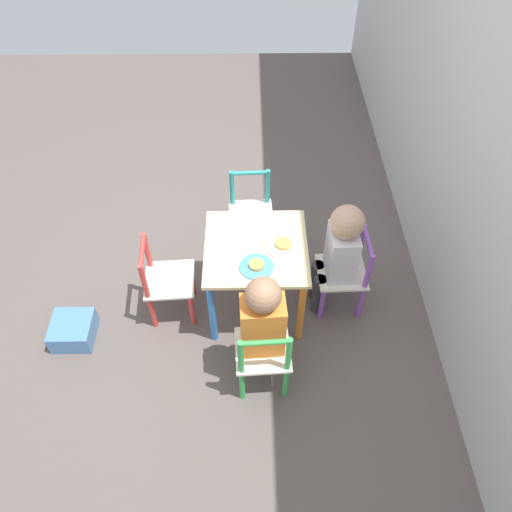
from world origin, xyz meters
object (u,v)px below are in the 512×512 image
at_px(storage_bin, 73,330).
at_px(child_back, 339,250).
at_px(chair_red, 165,281).
at_px(plate_right, 256,266).
at_px(kids_table, 256,258).
at_px(child_right, 262,322).
at_px(plate_back, 283,245).
at_px(chair_purple, 345,273).
at_px(chair_green, 263,355).
at_px(chair_teal, 251,214).

bearing_deg(storage_bin, child_back, 98.95).
bearing_deg(chair_red, plate_right, -106.02).
relative_size(kids_table, child_back, 0.72).
relative_size(child_right, plate_back, 4.08).
height_order(chair_purple, plate_back, plate_back).
xyz_separation_m(chair_green, chair_teal, (-0.97, -0.05, 0.00)).
bearing_deg(kids_table, chair_red, -86.53).
height_order(chair_teal, storage_bin, chair_teal).
relative_size(chair_green, chair_purple, 1.00).
relative_size(chair_teal, plate_back, 2.78).
relative_size(kids_table, storage_bin, 2.40).
relative_size(chair_green, child_back, 0.70).
bearing_deg(storage_bin, plate_right, 94.24).
bearing_deg(child_back, chair_teal, -138.05).
height_order(chair_red, child_back, child_back).
height_order(chair_green, storage_bin, chair_green).
xyz_separation_m(child_right, storage_bin, (-0.21, -1.01, -0.38)).
relative_size(chair_purple, child_right, 0.68).
bearing_deg(chair_purple, plate_right, -74.33).
relative_size(kids_table, plate_back, 2.86).
relative_size(kids_table, chair_green, 1.03).
distance_m(chair_red, plate_right, 0.55).
bearing_deg(chair_teal, storage_bin, -147.01).
bearing_deg(kids_table, child_back, 91.58).
distance_m(chair_red, child_back, 0.93).
bearing_deg(chair_red, chair_green, -135.18).
bearing_deg(kids_table, chair_teal, -177.12).
bearing_deg(chair_purple, chair_green, -44.23).
height_order(kids_table, plate_right, plate_right).
relative_size(kids_table, chair_purple, 1.03).
bearing_deg(chair_green, plate_back, -106.00).
bearing_deg(plate_back, chair_teal, -161.56).
bearing_deg(chair_red, child_right, -131.36).
xyz_separation_m(chair_purple, storage_bin, (0.22, -1.47, -0.19)).
distance_m(kids_table, plate_back, 0.17).
bearing_deg(chair_green, child_back, -131.89).
height_order(child_right, storage_bin, child_right).
distance_m(chair_red, plate_back, 0.67).
relative_size(chair_green, plate_back, 2.78).
distance_m(chair_teal, storage_bin, 1.20).
bearing_deg(storage_bin, plate_back, 100.61).
distance_m(kids_table, child_right, 0.43).
height_order(chair_purple, child_back, child_back).
relative_size(kids_table, chair_red, 1.03).
xyz_separation_m(child_right, plate_back, (-0.42, 0.11, 0.05)).
relative_size(chair_green, storage_bin, 2.34).
relative_size(child_back, storage_bin, 3.33).
distance_m(kids_table, storage_bin, 1.06).
xyz_separation_m(chair_green, child_back, (-0.50, 0.40, 0.19)).
distance_m(chair_green, storage_bin, 1.07).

